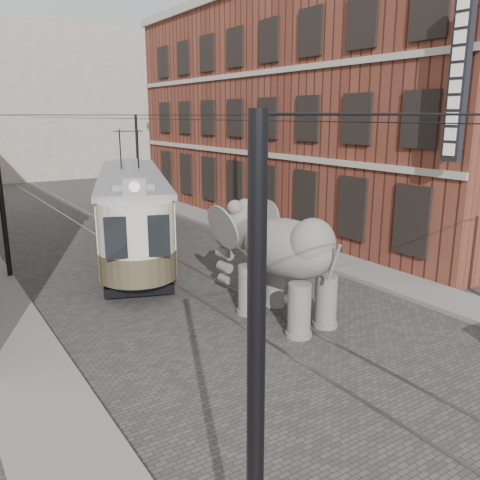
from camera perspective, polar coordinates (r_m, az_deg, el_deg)
ground at (r=16.92m, az=-2.09°, el=-6.55°), size 120.00×120.00×0.00m
tram_rails at (r=16.92m, az=-2.09°, el=-6.52°), size 1.54×80.00×0.02m
sidewalk_right at (r=20.47m, az=12.47°, el=-2.98°), size 2.00×60.00×0.15m
sidewalk_left at (r=14.90m, az=-24.43°, el=-10.51°), size 2.00×60.00×0.15m
brick_building at (r=29.61m, az=7.37°, el=14.01°), size 8.00×26.00×12.00m
distant_block at (r=54.22m, az=-25.25°, el=13.84°), size 28.00×10.00×14.00m
catenary at (r=20.43m, az=-9.94°, el=5.52°), size 11.00×30.20×6.00m
tram at (r=22.92m, az=-12.27°, el=5.47°), size 7.16×13.56×5.33m
elephant at (r=14.68m, az=5.32°, el=-2.85°), size 3.65×5.85×3.40m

